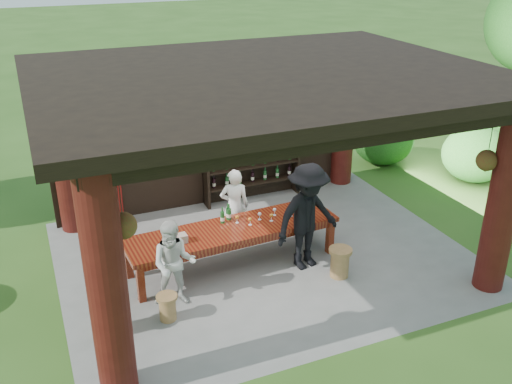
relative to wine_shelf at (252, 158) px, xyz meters
name	(u,v)px	position (x,y,z in m)	size (l,w,h in m)	color
ground	(264,256)	(-0.78, -2.45, -0.99)	(90.00, 90.00, 0.00)	#2D5119
pavilion	(255,142)	(-0.79, -2.02, 1.14)	(7.50, 6.00, 3.60)	slate
wine_shelf	(252,158)	(0.00, 0.00, 0.00)	(2.24, 0.34, 1.97)	black
tasting_table	(233,233)	(-1.42, -2.50, -0.35)	(3.93, 1.20, 0.75)	#54120C
stool_near_left	(167,307)	(-2.95, -3.65, -0.76)	(0.33, 0.33, 0.44)	olive
stool_near_right	(340,262)	(0.17, -3.60, -0.71)	(0.41, 0.41, 0.54)	olive
stool_far_left	(113,316)	(-3.77, -3.64, -0.70)	(0.42, 0.42, 0.55)	olive
host	(235,206)	(-1.09, -1.73, -0.23)	(0.56, 0.37, 1.53)	white
guest_woman	(174,264)	(-2.71, -3.27, -0.25)	(0.72, 0.56, 1.48)	silver
guest_man	(307,217)	(-0.22, -3.06, 0.00)	(1.28, 0.74, 1.98)	black
table_bottles	(226,213)	(-1.42, -2.19, -0.09)	(0.24, 0.19, 0.31)	#194C1E
table_glasses	(252,219)	(-1.02, -2.44, -0.17)	(2.29, 0.26, 0.15)	silver
napkin_basket	(179,239)	(-2.44, -2.65, -0.17)	(0.26, 0.18, 0.14)	#BF6672
shrubs	(379,186)	(2.34, -1.56, -0.45)	(15.21, 8.31, 1.36)	#194C14
trees	(407,48)	(3.06, -1.05, 2.37)	(22.60, 10.74, 4.80)	#3F2819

